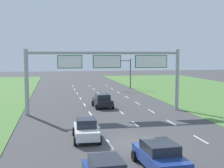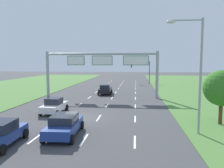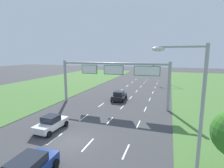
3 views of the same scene
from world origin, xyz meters
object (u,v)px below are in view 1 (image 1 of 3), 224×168
car_mid_lane (160,155)px  sign_gantry (108,68)px  car_far_ahead (86,130)px  car_near_red (102,101)px  traffic_light_mast (120,68)px

car_mid_lane → sign_gantry: size_ratio=0.26×
car_far_ahead → sign_gantry: 12.12m
car_near_red → sign_gantry: sign_gantry is taller
car_far_ahead → sign_gantry: size_ratio=0.23×
car_near_red → car_far_ahead: (-3.48, -14.02, -0.04)m
sign_gantry → car_near_red: bearing=91.8°
sign_gantry → traffic_light_mast: sign_gantry is taller
car_mid_lane → sign_gantry: sign_gantry is taller
car_near_red → car_mid_lane: (-0.08, -20.85, -0.02)m
car_mid_lane → traffic_light_mast: bearing=78.2°
sign_gantry → traffic_light_mast: bearing=74.4°
car_near_red → traffic_light_mast: (6.54, 19.76, 3.05)m
car_mid_lane → car_near_red: bearing=87.2°
car_near_red → sign_gantry: 5.25m
sign_gantry → car_far_ahead: bearing=-108.4°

